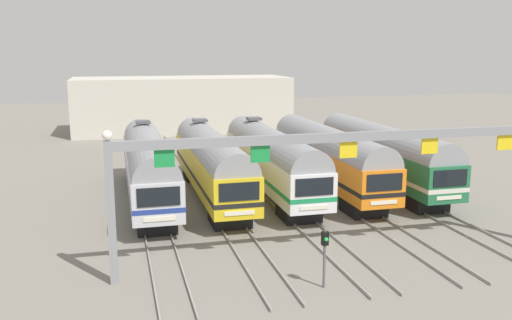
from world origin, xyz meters
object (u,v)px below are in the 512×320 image
Objects in this scene: commuter_train_silver at (148,164)px; commuter_train_orange at (328,155)px; commuter_train_green at (381,152)px; yard_signal_mast at (325,248)px; commuter_train_yellow at (211,161)px; catenary_gantry at (348,157)px; commuter_train_white at (271,158)px.

commuter_train_silver is 1.00× the size of commuter_train_orange.
commuter_train_silver reaches higher than commuter_train_green.
yard_signal_mast is at bearing -67.98° from commuter_train_silver.
yard_signal_mast is at bearing -82.32° from commuter_train_yellow.
catenary_gantry reaches higher than commuter_train_silver.
catenary_gantry reaches higher than yard_signal_mast.
yard_signal_mast is (-2.19, -2.77, -3.43)m from catenary_gantry.
commuter_train_yellow is (4.39, 0.00, 0.00)m from commuter_train_silver.
commuter_train_orange is (13.16, -0.00, -0.00)m from commuter_train_silver.
commuter_train_yellow is 1.00× the size of commuter_train_white.
commuter_train_yellow is 16.44m from yard_signal_mast.
commuter_train_yellow reaches higher than commuter_train_green.
commuter_train_green is 6.88× the size of yard_signal_mast.
commuter_train_white is 13.75m from catenary_gantry.
commuter_train_orange is at bearing 180.00° from commuter_train_green.
commuter_train_green is (13.16, -0.00, -0.00)m from commuter_train_yellow.
commuter_train_silver reaches higher than commuter_train_orange.
commuter_train_orange is 14.42m from catenary_gantry.
commuter_train_silver is 0.79× the size of catenary_gantry.
yard_signal_mast is at bearing -112.02° from commuter_train_orange.
commuter_train_orange is at bearing -0.06° from commuter_train_white.
catenary_gantry is (-8.77, -13.49, 2.59)m from commuter_train_green.
commuter_train_green is 16.30m from catenary_gantry.
commuter_train_green is at bearing -0.03° from commuter_train_white.
commuter_train_silver is at bearing 112.02° from yard_signal_mast.
commuter_train_white is at bearing 0.00° from commuter_train_yellow.
yard_signal_mast is at bearing -128.37° from catenary_gantry.
catenary_gantry reaches higher than commuter_train_yellow.
commuter_train_white is at bearing 0.00° from commuter_train_silver.
commuter_train_white is 1.00× the size of commuter_train_orange.
commuter_train_yellow is at bearing 179.98° from commuter_train_green.
commuter_train_silver is 4.39m from commuter_train_yellow.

